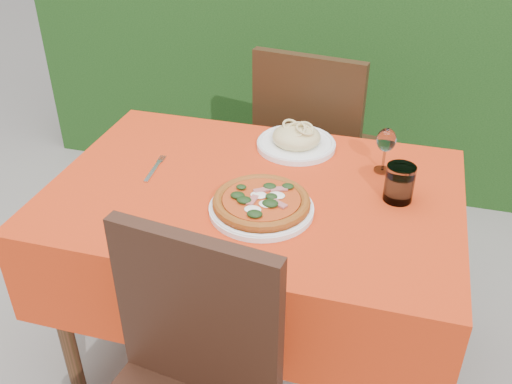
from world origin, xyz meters
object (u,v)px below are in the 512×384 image
(pasta_plate, at_px, (296,140))
(fork, at_px, (153,171))
(chair_far, at_px, (313,144))
(water_glass, at_px, (399,185))
(pizza_plate, at_px, (261,204))
(wine_glass, at_px, (386,142))

(pasta_plate, relative_size, fork, 1.47)
(chair_far, bearing_deg, water_glass, 128.07)
(pizza_plate, bearing_deg, pasta_plate, 88.31)
(wine_glass, bearing_deg, water_glass, -69.94)
(pasta_plate, xyz_separation_m, water_glass, (0.36, -0.24, 0.02))
(wine_glass, xyz_separation_m, fork, (-0.72, -0.21, -0.10))
(pizza_plate, height_order, fork, pizza_plate)
(chair_far, bearing_deg, pasta_plate, 98.47)
(chair_far, relative_size, wine_glass, 6.48)
(chair_far, relative_size, pizza_plate, 2.97)
(water_glass, xyz_separation_m, wine_glass, (-0.06, 0.16, 0.06))
(pasta_plate, distance_m, water_glass, 0.44)
(pasta_plate, bearing_deg, chair_far, 90.55)
(pizza_plate, bearing_deg, chair_far, 89.39)
(pasta_plate, bearing_deg, water_glass, -33.85)
(pizza_plate, distance_m, pasta_plate, 0.42)
(pasta_plate, xyz_separation_m, wine_glass, (0.30, -0.08, 0.08))
(chair_far, distance_m, fork, 0.81)
(water_glass, distance_m, wine_glass, 0.18)
(chair_far, xyz_separation_m, fork, (-0.41, -0.68, 0.19))
(chair_far, xyz_separation_m, pizza_plate, (-0.01, -0.80, 0.21))
(pasta_plate, bearing_deg, pizza_plate, -91.69)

